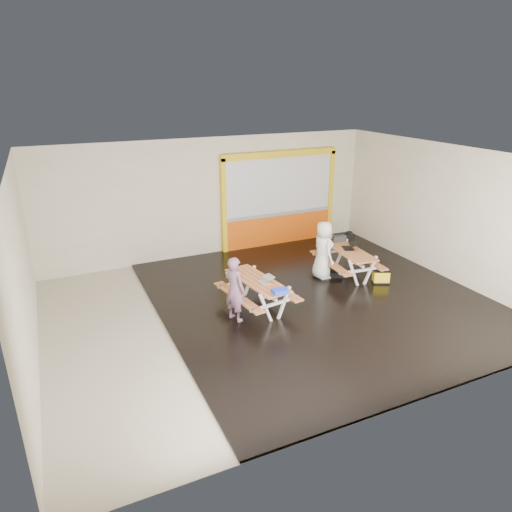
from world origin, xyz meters
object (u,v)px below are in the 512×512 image
laptop_right (350,247)px  toolbox (339,238)px  picnic_table_right (348,256)px  backpack (349,240)px  person_left (235,289)px  laptop_left (266,280)px  picnic_table_left (257,287)px  dark_case (335,274)px  blue_pouch (280,291)px  person_right (323,250)px  fluke_bag (381,276)px

laptop_right → toolbox: size_ratio=1.29×
picnic_table_right → backpack: 1.02m
person_left → laptop_left: bearing=-104.6°
person_left → toolbox: bearing=-88.6°
picnic_table_left → backpack: backpack is taller
picnic_table_left → dark_case: picnic_table_left is taller
picnic_table_left → laptop_left: bearing=-60.3°
blue_pouch → backpack: size_ratio=0.69×
picnic_table_right → backpack: (0.61, 0.81, 0.11)m
person_right → backpack: (1.32, 0.67, -0.11)m
dark_case → fluke_bag: fluke_bag is taller
person_left → fluke_bag: (4.19, 0.23, -0.56)m
laptop_left → toolbox: size_ratio=0.87×
picnic_table_right → person_left: person_left is taller
blue_pouch → backpack: (3.50, 2.41, -0.09)m
picnic_table_right → picnic_table_left: bearing=-166.0°
toolbox → backpack: 0.52m
dark_case → picnic_table_left: bearing=-164.2°
dark_case → fluke_bag: (0.85, -0.84, 0.11)m
laptop_left → dark_case: laptop_left is taller
person_left → blue_pouch: 0.98m
person_right → laptop_left: (-2.21, -1.09, -0.01)m
picnic_table_right → person_left: bearing=-163.9°
person_right → laptop_right: 0.79m
picnic_table_left → picnic_table_right: 3.12m
person_left → fluke_bag: bearing=-109.7°
picnic_table_left → fluke_bag: bearing=-1.4°
person_left → blue_pouch: person_left is taller
person_right → fluke_bag: size_ratio=3.15×
toolbox → fluke_bag: (0.34, -1.50, -0.63)m
backpack → fluke_bag: (-0.13, -1.65, -0.48)m
person_right → laptop_left: 2.47m
toolbox → person_right: bearing=-148.0°
blue_pouch → fluke_bag: 3.50m
blue_pouch → picnic_table_left: bearing=99.5°
laptop_right → backpack: (0.53, 0.79, -0.13)m
person_left → dark_case: size_ratio=4.00×
dark_case → laptop_left: bearing=-159.5°
backpack → dark_case: (-0.98, -0.81, -0.58)m
person_left → laptop_right: person_left is taller
picnic_table_right → dark_case: size_ratio=5.50×
picnic_table_right → laptop_left: size_ratio=5.73×
laptop_right → dark_case: 0.84m
laptop_right → backpack: size_ratio=1.13×
picnic_table_left → toolbox: toolbox is taller
person_right → toolbox: (0.84, 0.53, 0.05)m
laptop_right → picnic_table_left: bearing=-166.0°
laptop_left → backpack: backpack is taller
picnic_table_left → blue_pouch: blue_pouch is taller
picnic_table_right → laptop_right: bearing=16.7°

